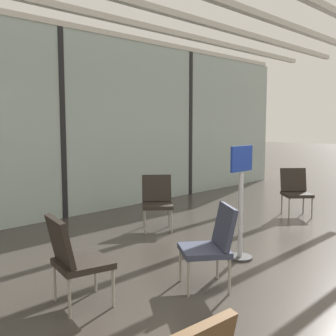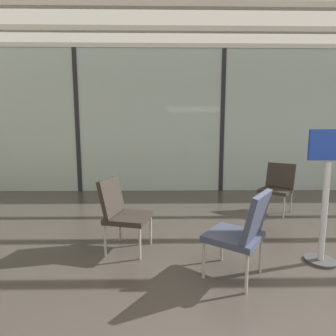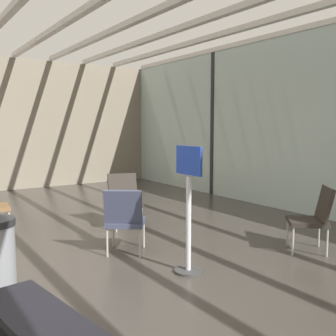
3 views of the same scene
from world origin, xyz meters
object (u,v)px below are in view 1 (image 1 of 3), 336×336
object	(u,v)px
lounge_chair_3	(212,241)
lounge_chair_4	(295,189)
lounge_chair_1	(157,199)
lounge_chair_0	(74,255)
info_sign	(241,206)

from	to	relation	value
lounge_chair_3	lounge_chair_4	distance (m)	3.92
lounge_chair_1	lounge_chair_4	bearing A→B (deg)	16.68
lounge_chair_0	info_sign	bearing A→B (deg)	-85.47
lounge_chair_0	lounge_chair_3	world-z (taller)	same
lounge_chair_4	info_sign	size ratio (longest dim) A/B	0.60
lounge_chair_0	lounge_chair_4	world-z (taller)	same
lounge_chair_4	info_sign	bearing A→B (deg)	-122.79
lounge_chair_1	lounge_chair_3	distance (m)	2.49
lounge_chair_0	lounge_chair_4	bearing A→B (deg)	-72.88
lounge_chair_3	info_sign	distance (m)	1.03
lounge_chair_3	info_sign	bearing A→B (deg)	143.93
lounge_chair_3	info_sign	world-z (taller)	info_sign
lounge_chair_3	lounge_chair_4	size ratio (longest dim) A/B	1.00
lounge_chair_3	lounge_chair_1	bearing A→B (deg)	-174.58
lounge_chair_4	info_sign	distance (m)	2.91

